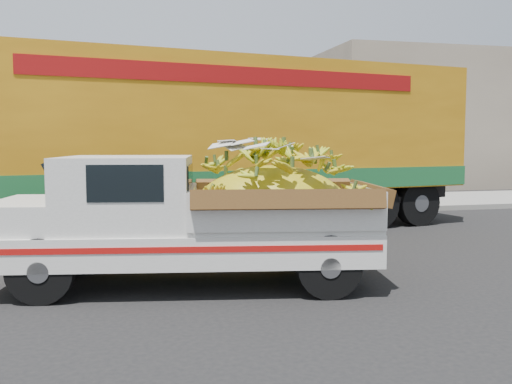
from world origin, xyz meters
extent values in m
plane|color=black|center=(0.00, 0.00, 0.00)|extent=(100.00, 100.00, 0.00)
cube|color=gray|center=(0.00, 6.82, 0.07)|extent=(60.00, 0.25, 0.15)
cube|color=gray|center=(0.00, 8.92, 0.07)|extent=(60.00, 4.00, 0.14)
cube|color=gray|center=(14.00, 15.82, 3.00)|extent=(14.00, 6.00, 6.00)
cylinder|color=black|center=(-2.92, -0.77, 0.42)|extent=(0.86, 0.38, 0.84)
cylinder|color=black|center=(-2.65, 0.81, 0.42)|extent=(0.86, 0.38, 0.84)
cylinder|color=black|center=(0.66, -1.38, 0.42)|extent=(0.86, 0.38, 0.84)
cylinder|color=black|center=(0.93, 0.20, 0.42)|extent=(0.86, 0.38, 0.84)
cube|color=silver|center=(-1.05, -0.28, 0.61)|extent=(5.41, 2.72, 0.43)
cube|color=#A50F0C|center=(-1.21, -1.20, 0.68)|extent=(4.99, 0.87, 0.08)
cube|color=silver|center=(-3.55, 0.15, 0.49)|extent=(0.42, 1.82, 0.15)
cube|color=silver|center=(-3.14, 0.08, 1.02)|extent=(1.22, 1.89, 0.40)
cube|color=silver|center=(-1.84, -0.14, 1.32)|extent=(1.98, 2.06, 0.99)
cube|color=black|center=(-1.88, -1.05, 1.51)|extent=(0.93, 0.17, 0.46)
cube|color=silver|center=(0.25, -0.50, 1.11)|extent=(2.81, 2.27, 0.56)
ellipsoid|color=gold|center=(0.14, -0.48, 0.99)|extent=(2.51, 1.86, 1.41)
cylinder|color=black|center=(5.06, 4.18, 0.55)|extent=(1.14, 0.50, 1.10)
cylinder|color=black|center=(4.73, 6.15, 0.55)|extent=(1.14, 0.50, 1.10)
cylinder|color=black|center=(3.88, 3.98, 0.55)|extent=(1.14, 0.50, 1.10)
cylinder|color=black|center=(3.54, 5.95, 0.55)|extent=(1.14, 0.50, 1.10)
cylinder|color=black|center=(-4.00, 2.63, 0.55)|extent=(1.14, 0.50, 1.10)
cylinder|color=black|center=(-4.34, 4.60, 0.55)|extent=(1.14, 0.50, 1.10)
cube|color=black|center=(0.26, 4.37, 0.78)|extent=(12.00, 3.01, 0.36)
cube|color=#C38213|center=(0.26, 4.37, 2.38)|extent=(12.01, 4.45, 2.84)
cube|color=#1B5F2E|center=(0.26, 4.37, 1.21)|extent=(12.08, 4.48, 0.45)
cube|color=maroon|center=(0.47, 3.13, 3.35)|extent=(8.28, 1.44, 0.35)
camera|label=1|loc=(-1.97, -8.18, 2.01)|focal=40.00mm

